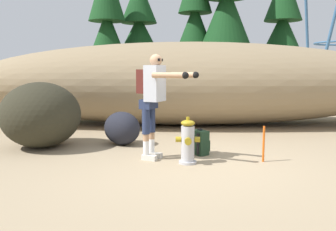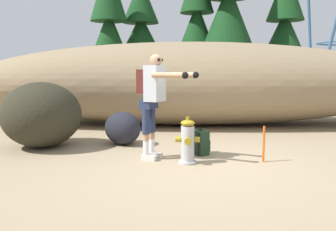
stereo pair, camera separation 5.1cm
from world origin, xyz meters
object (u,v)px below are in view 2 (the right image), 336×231
Objects in this scene: fire_hydrant at (188,142)px; boulder_mid at (123,128)px; spare_backpack at (200,143)px; boulder_large at (42,115)px; survey_stake at (264,144)px; utility_worker at (154,93)px.

boulder_mid is (-1.29, 1.45, -0.01)m from fire_hydrant.
spare_backpack is at bearing 68.96° from fire_hydrant.
spare_backpack is 1.75m from boulder_mid.
spare_backpack is 3.17m from boulder_large.
boulder_large is 1.61m from boulder_mid.
fire_hydrant is 1.63× the size of spare_backpack.
fire_hydrant is at bearing -48.27° from boulder_mid.
boulder_large is at bearing 165.83° from survey_stake.
spare_backpack is 0.78× the size of survey_stake.
survey_stake is (4.11, -1.04, -0.34)m from boulder_large.
spare_backpack is 0.58× the size of boulder_mid.
utility_worker reaches higher than boulder_mid.
fire_hydrant is 0.94× the size of boulder_mid.
utility_worker is 2.01m from survey_stake.
utility_worker reaches higher than survey_stake.
boulder_large reaches higher than boulder_mid.
boulder_large is 4.25m from survey_stake.
utility_worker is (-0.56, 0.26, 0.78)m from fire_hydrant.
fire_hydrant is 0.69m from spare_backpack.
boulder_large is at bearing 157.63° from fire_hydrant.
survey_stake is at bearing -63.11° from spare_backpack.
boulder_large reaches higher than fire_hydrant.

